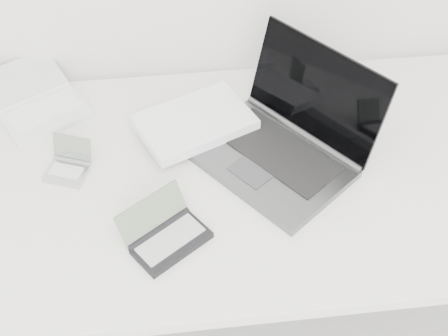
{
  "coord_description": "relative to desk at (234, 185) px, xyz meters",
  "views": [
    {
      "loc": [
        -0.15,
        0.52,
        1.84
      ],
      "look_at": [
        -0.03,
        1.51,
        0.79
      ],
      "focal_mm": 50.0,
      "sensor_mm": 36.0,
      "label": 1
    }
  ],
  "objects": [
    {
      "name": "desk",
      "position": [
        0.0,
        0.0,
        0.0
      ],
      "size": [
        1.6,
        0.8,
        0.73
      ],
      "color": "white",
      "rests_on": "ground"
    },
    {
      "name": "laptop_large",
      "position": [
        0.05,
        0.08,
        0.09
      ],
      "size": [
        0.61,
        0.51,
        0.25
      ],
      "rotation": [
        0.0,
        0.0,
        -0.91
      ],
      "color": "#585A5D",
      "rests_on": "desk"
    },
    {
      "name": "netbook_open_white",
      "position": [
        -0.49,
        0.29,
        0.06
      ],
      "size": [
        0.33,
        0.35,
        0.06
      ],
      "rotation": [
        0.0,
        0.0,
        0.52
      ],
      "color": "white",
      "rests_on": "desk"
    },
    {
      "name": "palmtop_charcoal",
      "position": [
        -0.18,
        -0.19,
        0.06
      ],
      "size": [
        0.21,
        0.2,
        0.09
      ],
      "rotation": [
        0.0,
        0.0,
        0.61
      ],
      "color": "black",
      "rests_on": "desk"
    },
    {
      "name": "pda_silver",
      "position": [
        -0.4,
        0.05,
        0.06
      ],
      "size": [
        0.12,
        0.13,
        0.08
      ],
      "rotation": [
        0.0,
        0.0,
        -0.37
      ],
      "color": "silver",
      "rests_on": "desk"
    }
  ]
}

